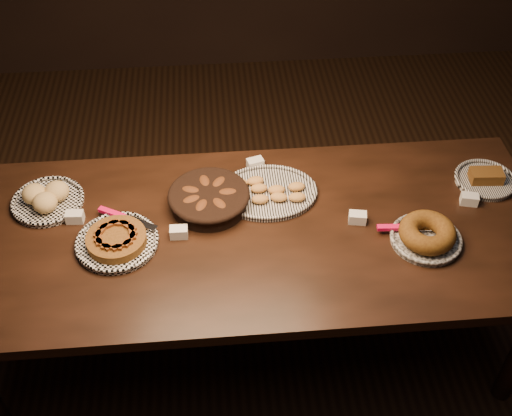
{
  "coord_description": "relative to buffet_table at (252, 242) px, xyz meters",
  "views": [
    {
      "loc": [
        -0.13,
        -1.77,
        2.58
      ],
      "look_at": [
        0.02,
        0.05,
        0.82
      ],
      "focal_mm": 45.0,
      "sensor_mm": 36.0,
      "label": 1
    }
  ],
  "objects": [
    {
      "name": "tent_cards",
      "position": [
        0.08,
        0.11,
        0.1
      ],
      "size": [
        1.69,
        0.45,
        0.04
      ],
      "color": "white",
      "rests_on": "buffet_table"
    },
    {
      "name": "bread_roll_plate",
      "position": [
        -0.83,
        0.22,
        0.11
      ],
      "size": [
        0.3,
        0.3,
        0.09
      ],
      "rotation": [
        0.0,
        0.0,
        0.43
      ],
      "color": "white",
      "rests_on": "buffet_table"
    },
    {
      "name": "madeleine_platter",
      "position": [
        0.08,
        0.2,
        0.09
      ],
      "size": [
        0.42,
        0.34,
        0.05
      ],
      "rotation": [
        0.0,
        0.0,
        0.36
      ],
      "color": "black",
      "rests_on": "buffet_table"
    },
    {
      "name": "ground",
      "position": [
        0.0,
        0.0,
        -0.68
      ],
      "size": [
        5.0,
        5.0,
        0.0
      ],
      "primitive_type": "plane",
      "color": "black",
      "rests_on": "ground"
    },
    {
      "name": "bundt_cake_plate",
      "position": [
        0.67,
        -0.12,
        0.11
      ],
      "size": [
        0.32,
        0.28,
        0.09
      ],
      "rotation": [
        0.0,
        0.0,
        0.15
      ],
      "color": "black",
      "rests_on": "buffet_table"
    },
    {
      "name": "loaf_plate",
      "position": [
        1.02,
        0.2,
        0.09
      ],
      "size": [
        0.26,
        0.26,
        0.06
      ],
      "rotation": [
        0.0,
        0.0,
        -0.07
      ],
      "color": "black",
      "rests_on": "buffet_table"
    },
    {
      "name": "apple_tart_plate",
      "position": [
        -0.53,
        -0.04,
        0.1
      ],
      "size": [
        0.32,
        0.35,
        0.06
      ],
      "rotation": [
        0.0,
        0.0,
        0.17
      ],
      "color": "white",
      "rests_on": "buffet_table"
    },
    {
      "name": "croissant_basket",
      "position": [
        -0.16,
        0.15,
        0.12
      ],
      "size": [
        0.34,
        0.34,
        0.08
      ],
      "rotation": [
        0.0,
        0.0,
        -0.02
      ],
      "color": "black",
      "rests_on": "buffet_table"
    },
    {
      "name": "buffet_table",
      "position": [
        0.0,
        0.0,
        0.0
      ],
      "size": [
        2.4,
        1.0,
        0.75
      ],
      "color": "black",
      "rests_on": "ground"
    }
  ]
}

